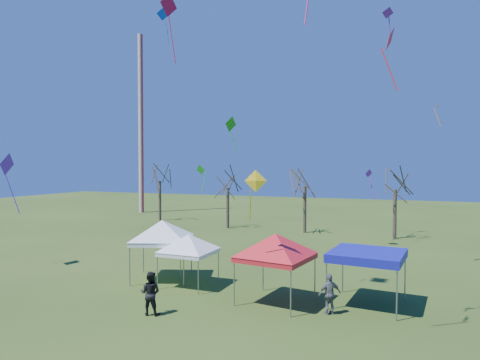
# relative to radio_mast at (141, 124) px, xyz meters

# --- Properties ---
(ground) EXTENTS (140.00, 140.00, 0.00)m
(ground) POSITION_rel_radio_mast_xyz_m (28.00, -34.00, -12.50)
(ground) COLOR #2C4616
(ground) RESTS_ON ground
(radio_mast) EXTENTS (0.70, 0.70, 25.00)m
(radio_mast) POSITION_rel_radio_mast_xyz_m (0.00, 0.00, 0.00)
(radio_mast) COLOR silver
(radio_mast) RESTS_ON ground
(tree_0) EXTENTS (3.83, 3.83, 8.44)m
(tree_0) POSITION_rel_radio_mast_xyz_m (7.15, -6.62, -6.01)
(tree_0) COLOR #3D2D21
(tree_0) RESTS_ON ground
(tree_1) EXTENTS (3.42, 3.42, 7.54)m
(tree_1) POSITION_rel_radio_mast_xyz_m (17.23, -9.35, -6.71)
(tree_1) COLOR #3D2D21
(tree_1) RESTS_ON ground
(tree_2) EXTENTS (3.71, 3.71, 8.18)m
(tree_2) POSITION_rel_radio_mast_xyz_m (25.63, -9.62, -6.21)
(tree_2) COLOR #3D2D21
(tree_2) RESTS_ON ground
(tree_3) EXTENTS (3.59, 3.59, 7.91)m
(tree_3) POSITION_rel_radio_mast_xyz_m (34.03, -9.96, -6.42)
(tree_3) COLOR #3D2D21
(tree_3) RESTS_ON ground
(tent_white_west) EXTENTS (4.29, 4.29, 4.02)m
(tent_white_west) POSITION_rel_radio_mast_xyz_m (21.62, -29.66, -9.26)
(tent_white_west) COLOR gray
(tent_white_west) RESTS_ON ground
(tent_white_mid) EXTENTS (3.76, 3.76, 3.31)m
(tent_white_mid) POSITION_rel_radio_mast_xyz_m (23.73, -30.35, -9.83)
(tent_white_mid) COLOR gray
(tent_white_mid) RESTS_ON ground
(tent_red) EXTENTS (4.37, 4.37, 3.91)m
(tent_red) POSITION_rel_radio_mast_xyz_m (29.06, -31.42, -9.35)
(tent_red) COLOR gray
(tent_red) RESTS_ON ground
(tent_blue) EXTENTS (3.63, 3.63, 2.60)m
(tent_blue) POSITION_rel_radio_mast_xyz_m (33.25, -30.22, -10.11)
(tent_blue) COLOR gray
(tent_blue) RESTS_ON ground
(person_dark) EXTENTS (1.06, 0.90, 1.94)m
(person_dark) POSITION_rel_radio_mast_xyz_m (24.30, -35.06, -11.53)
(person_dark) COLOR black
(person_dark) RESTS_ON ground
(person_grey) EXTENTS (1.13, 1.00, 1.84)m
(person_grey) POSITION_rel_radio_mast_xyz_m (31.79, -32.11, -11.58)
(person_grey) COLOR slate
(person_grey) RESTS_ON ground
(kite_19) EXTENTS (0.50, 0.70, 1.88)m
(kite_19) POSITION_rel_radio_mast_xyz_m (37.02, -16.51, -1.47)
(kite_19) COLOR orange
(kite_19) RESTS_ON ground
(kite_14) EXTENTS (1.11, 1.57, 3.98)m
(kite_14) POSITION_rel_radio_mast_xyz_m (10.93, -31.08, -5.76)
(kite_14) COLOR #5C1ABA
(kite_14) RESTS_ON ground
(kite_7) EXTENTS (1.01, 1.05, 2.94)m
(kite_7) POSITION_rel_radio_mast_xyz_m (16.43, -20.96, 6.31)
(kite_7) COLOR blue
(kite_7) RESTS_ON ground
(kite_13) EXTENTS (1.21, 0.88, 2.86)m
(kite_13) POSITION_rel_radio_mast_xyz_m (15.55, -12.33, -6.29)
(kite_13) COLOR green
(kite_13) RESTS_ON ground
(kite_11) EXTENTS (0.88, 1.30, 2.73)m
(kite_11) POSITION_rel_radio_mast_xyz_m (22.49, -21.28, -2.71)
(kite_11) COLOR #1D9617
(kite_11) RESTS_ON ground
(kite_18) EXTENTS (0.89, 0.80, 1.86)m
(kite_18) POSITION_rel_radio_mast_xyz_m (33.77, -23.53, 3.40)
(kite_18) COLOR #5D18AC
(kite_18) RESTS_ON ground
(kite_1) EXTENTS (1.02, 0.69, 2.33)m
(kite_1) POSITION_rel_radio_mast_xyz_m (28.67, -33.25, -6.53)
(kite_1) COLOR yellow
(kite_1) RESTS_ON ground
(kite_22) EXTENTS (0.98, 0.99, 2.70)m
(kite_22) POSITION_rel_radio_mast_xyz_m (31.93, -12.66, -6.62)
(kite_22) COLOR purple
(kite_22) RESTS_ON ground
(kite_27) EXTENTS (0.66, 1.00, 2.49)m
(kite_27) POSITION_rel_radio_mast_xyz_m (34.24, -33.37, -0.88)
(kite_27) COLOR red
(kite_27) RESTS_ON ground
(kite_8) EXTENTS (0.79, 1.52, 4.40)m
(kite_8) POSITION_rel_radio_mast_xyz_m (20.57, -27.06, 4.41)
(kite_8) COLOR #C21238
(kite_8) RESTS_ON ground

